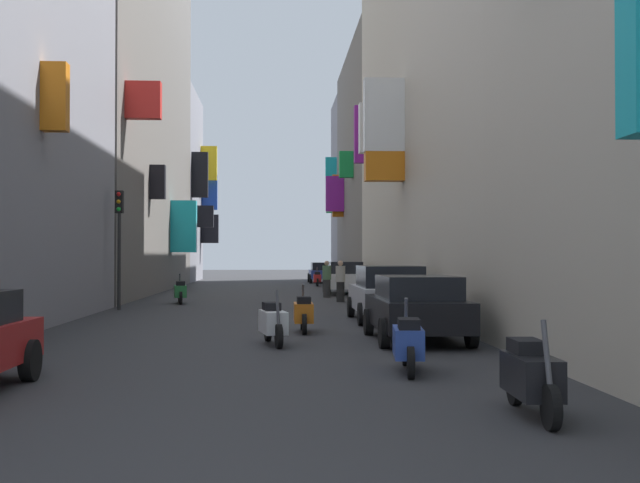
# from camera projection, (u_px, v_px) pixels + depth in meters

# --- Properties ---
(ground_plane) EXTENTS (140.00, 140.00, 0.00)m
(ground_plane) POSITION_uv_depth(u_px,v_px,m) (259.00, 301.00, 31.89)
(ground_plane) COLOR #2D2D30
(building_left_mid_b) EXTENTS (7.37, 24.30, 21.00)m
(building_left_mid_b) POSITION_uv_depth(u_px,v_px,m) (105.00, 85.00, 40.27)
(building_left_mid_b) COLOR slate
(building_left_mid_b) RESTS_ON ground
(building_left_mid_c) EXTENTS (7.32, 9.19, 13.45)m
(building_left_mid_c) POSITION_uv_depth(u_px,v_px,m) (156.00, 187.00, 56.93)
(building_left_mid_c) COLOR gray
(building_left_mid_c) RESTS_ON ground
(building_right_mid_a) EXTENTS (7.36, 23.31, 17.55)m
(building_right_mid_a) POSITION_uv_depth(u_px,v_px,m) (480.00, 62.00, 28.53)
(building_right_mid_a) COLOR #BCB29E
(building_right_mid_a) RESTS_ON ground
(building_right_mid_b) EXTENTS (7.16, 15.99, 14.14)m
(building_right_mid_b) POSITION_uv_depth(u_px,v_px,m) (397.00, 169.00, 48.12)
(building_right_mid_b) COLOR slate
(building_right_mid_b) RESTS_ON ground
(building_right_mid_c) EXTENTS (6.79, 6.33, 13.32)m
(building_right_mid_c) POSITION_uv_depth(u_px,v_px,m) (374.00, 191.00, 59.24)
(building_right_mid_c) COLOR gray
(building_right_mid_c) RESTS_ON ground
(parked_car_silver) EXTENTS (1.98, 4.45, 1.53)m
(parked_car_silver) POSITION_uv_depth(u_px,v_px,m) (388.00, 292.00, 21.95)
(parked_car_silver) COLOR #B7B7BC
(parked_car_silver) RESTS_ON ground
(parked_car_white) EXTENTS (1.87, 4.29, 1.53)m
(parked_car_white) POSITION_uv_depth(u_px,v_px,m) (345.00, 277.00, 37.61)
(parked_car_white) COLOR white
(parked_car_white) RESTS_ON ground
(parked_car_blue) EXTENTS (1.99, 4.08, 1.36)m
(parked_car_blue) POSITION_uv_depth(u_px,v_px,m) (323.00, 272.00, 53.04)
(parked_car_blue) COLOR navy
(parked_car_blue) RESTS_ON ground
(parked_car_black) EXTENTS (1.91, 3.98, 1.39)m
(parked_car_black) POSITION_uv_depth(u_px,v_px,m) (417.00, 306.00, 16.77)
(parked_car_black) COLOR black
(parked_car_black) RESTS_ON ground
(scooter_black) EXTENTS (0.48, 1.90, 1.13)m
(scooter_black) POSITION_uv_depth(u_px,v_px,m) (531.00, 375.00, 8.93)
(scooter_black) COLOR black
(scooter_black) RESTS_ON ground
(scooter_green) EXTENTS (0.61, 1.89, 1.13)m
(scooter_green) POSITION_uv_depth(u_px,v_px,m) (180.00, 291.00, 30.03)
(scooter_green) COLOR #287F3D
(scooter_green) RESTS_ON ground
(scooter_blue) EXTENTS (0.57, 1.94, 1.13)m
(scooter_blue) POSITION_uv_depth(u_px,v_px,m) (408.00, 342.00, 12.34)
(scooter_blue) COLOR #2D4CAD
(scooter_blue) RESTS_ON ground
(scooter_white) EXTENTS (0.62, 1.88, 1.13)m
(scooter_white) POSITION_uv_depth(u_px,v_px,m) (273.00, 322.00, 16.12)
(scooter_white) COLOR silver
(scooter_white) RESTS_ON ground
(scooter_orange) EXTENTS (0.44, 1.77, 1.13)m
(scooter_orange) POSITION_uv_depth(u_px,v_px,m) (304.00, 313.00, 18.76)
(scooter_orange) COLOR orange
(scooter_orange) RESTS_ON ground
(scooter_red) EXTENTS (0.47, 1.93, 1.13)m
(scooter_red) POSITION_uv_depth(u_px,v_px,m) (317.00, 278.00, 47.41)
(scooter_red) COLOR red
(scooter_red) RESTS_ON ground
(pedestrian_crossing) EXTENTS (0.39, 0.39, 1.62)m
(pedestrian_crossing) POSITION_uv_depth(u_px,v_px,m) (340.00, 281.00, 31.06)
(pedestrian_crossing) COLOR black
(pedestrian_crossing) RESTS_ON ground
(pedestrian_near_right) EXTENTS (0.53, 0.53, 1.59)m
(pedestrian_near_right) POSITION_uv_depth(u_px,v_px,m) (327.00, 279.00, 34.40)
(pedestrian_near_right) COLOR #2D2D2D
(pedestrian_near_right) RESTS_ON ground
(traffic_light_near_corner) EXTENTS (0.26, 0.34, 3.99)m
(traffic_light_near_corner) POSITION_uv_depth(u_px,v_px,m) (119.00, 228.00, 26.53)
(traffic_light_near_corner) COLOR #2D2D2D
(traffic_light_near_corner) RESTS_ON ground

